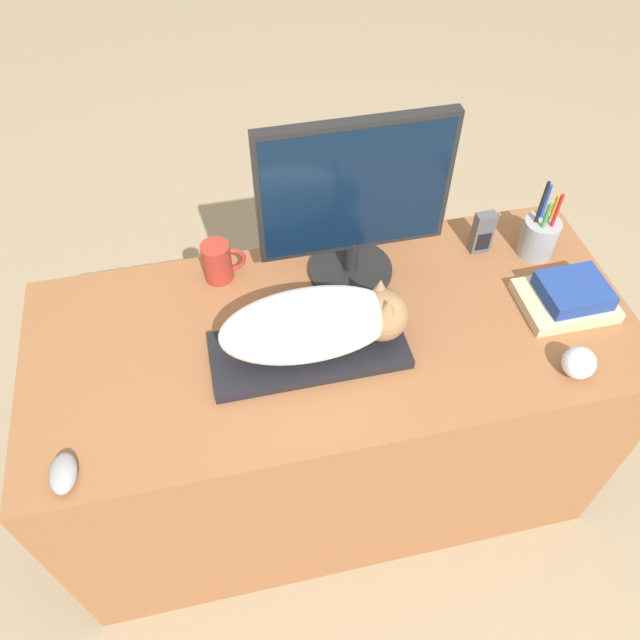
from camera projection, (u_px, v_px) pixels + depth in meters
ground_plane at (354, 569)px, 1.80m from camera, size 12.00×12.00×0.00m
desk at (331, 413)px, 1.72m from camera, size 1.42×0.62×0.72m
keyboard at (309, 350)px, 1.39m from camera, size 0.44×0.18×0.02m
cat at (320, 323)px, 1.33m from camera, size 0.41×0.17×0.15m
monitor at (354, 199)px, 1.38m from camera, size 0.44×0.21×0.43m
computer_mouse at (63, 473)px, 1.19m from camera, size 0.05×0.09×0.03m
coffee_mug at (219, 262)px, 1.51m from camera, size 0.11×0.07×0.11m
pen_cup at (539, 236)px, 1.57m from camera, size 0.09×0.09×0.22m
baseball at (579, 363)px, 1.34m from camera, size 0.07×0.07×0.07m
phone at (482, 233)px, 1.57m from camera, size 0.05×0.03×0.12m
book_stack at (569, 296)px, 1.47m from camera, size 0.22×0.17×0.07m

